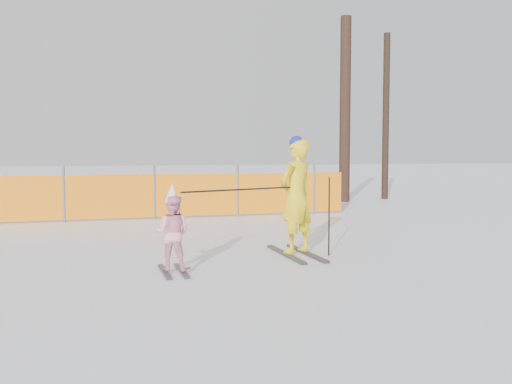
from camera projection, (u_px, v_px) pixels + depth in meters
ground at (267, 269)px, 7.61m from camera, size 120.00×120.00×0.00m
adult at (296, 196)px, 8.60m from camera, size 0.75×1.55×1.81m
child at (173, 232)px, 7.37m from camera, size 0.59×0.90×1.16m
ski_poles at (276, 201)px, 8.19m from camera, size 2.33×0.66×1.19m
safety_fence at (32, 198)px, 12.48m from camera, size 14.77×0.06×1.25m
tree_trunks at (357, 112)px, 18.11m from camera, size 2.05×0.88×5.76m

